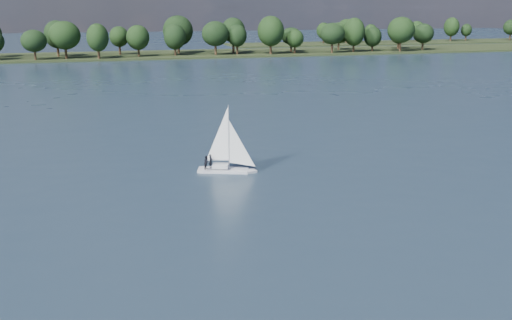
% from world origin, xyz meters
% --- Properties ---
extents(ground, '(700.00, 700.00, 0.00)m').
position_xyz_m(ground, '(0.00, 100.00, 0.00)').
color(ground, '#233342').
rests_on(ground, ground).
extents(far_shore, '(660.00, 40.00, 1.50)m').
position_xyz_m(far_shore, '(0.00, 212.00, 0.00)').
color(far_shore, black).
rests_on(far_shore, ground).
extents(far_shore_back, '(220.00, 30.00, 1.40)m').
position_xyz_m(far_shore_back, '(160.00, 260.00, 0.00)').
color(far_shore_back, black).
rests_on(far_shore_back, ground).
extents(sailboat, '(6.66, 3.90, 8.47)m').
position_xyz_m(sailboat, '(-3.37, 39.41, 2.37)').
color(sailboat, silver).
rests_on(sailboat, ground).
extents(treeline, '(562.83, 73.63, 17.75)m').
position_xyz_m(treeline, '(-9.52, 207.90, 8.15)').
color(treeline, black).
rests_on(treeline, ground).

